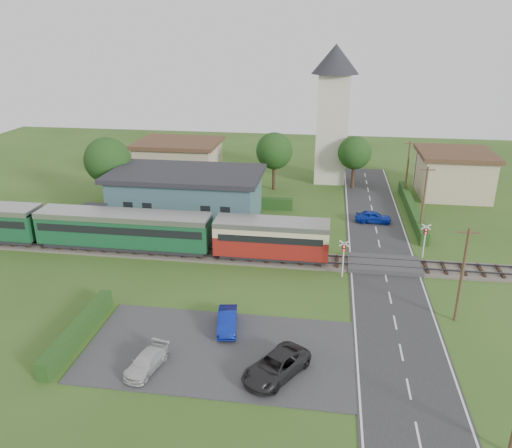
# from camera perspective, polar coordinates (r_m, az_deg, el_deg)

# --- Properties ---
(ground) EXTENTS (120.00, 120.00, 0.00)m
(ground) POSITION_cam_1_polar(r_m,az_deg,el_deg) (42.89, 1.18, -5.21)
(ground) COLOR #2D4C19
(railway_track) EXTENTS (76.00, 3.20, 0.49)m
(railway_track) POSITION_cam_1_polar(r_m,az_deg,el_deg) (44.62, 1.52, -3.95)
(railway_track) COLOR #4C443D
(railway_track) RESTS_ON ground
(road) EXTENTS (6.00, 70.00, 0.05)m
(road) POSITION_cam_1_polar(r_m,az_deg,el_deg) (42.93, 14.61, -5.89)
(road) COLOR #28282B
(road) RESTS_ON ground
(car_park) EXTENTS (17.00, 9.00, 0.08)m
(car_park) POSITION_cam_1_polar(r_m,az_deg,el_deg) (32.93, -4.25, -14.21)
(car_park) COLOR #333335
(car_park) RESTS_ON ground
(crossing_deck) EXTENTS (6.20, 3.40, 0.45)m
(crossing_deck) POSITION_cam_1_polar(r_m,az_deg,el_deg) (44.63, 14.41, -4.50)
(crossing_deck) COLOR #333335
(crossing_deck) RESTS_ON ground
(platform) EXTENTS (30.00, 3.00, 0.45)m
(platform) POSITION_cam_1_polar(r_m,az_deg,el_deg) (49.49, -9.59, -1.49)
(platform) COLOR gray
(platform) RESTS_ON ground
(equipment_hut) EXTENTS (2.30, 2.30, 2.55)m
(equipment_hut) POSITION_cam_1_polar(r_m,az_deg,el_deg) (51.91, -18.14, 0.62)
(equipment_hut) COLOR beige
(equipment_hut) RESTS_ON platform
(station_building) EXTENTS (16.00, 9.00, 5.30)m
(station_building) POSITION_cam_1_polar(r_m,az_deg,el_deg) (53.83, -7.90, 3.29)
(station_building) COLOR #3B595C
(station_building) RESTS_ON ground
(train) EXTENTS (43.20, 2.90, 3.40)m
(train) POSITION_cam_1_polar(r_m,az_deg,el_deg) (48.48, -18.30, -0.31)
(train) COLOR #232328
(train) RESTS_ON ground
(church_tower) EXTENTS (6.00, 6.00, 17.60)m
(church_tower) POSITION_cam_1_polar(r_m,az_deg,el_deg) (66.69, 8.82, 13.36)
(church_tower) COLOR beige
(church_tower) RESTS_ON ground
(house_west) EXTENTS (10.80, 8.80, 5.50)m
(house_west) POSITION_cam_1_polar(r_m,az_deg,el_deg) (68.10, -8.75, 7.15)
(house_west) COLOR tan
(house_west) RESTS_ON ground
(house_east) EXTENTS (8.80, 8.80, 5.50)m
(house_east) POSITION_cam_1_polar(r_m,az_deg,el_deg) (65.98, 21.62, 5.44)
(house_east) COLOR tan
(house_east) RESTS_ON ground
(hedge_carpark) EXTENTS (0.80, 9.00, 1.20)m
(hedge_carpark) POSITION_cam_1_polar(r_m,az_deg,el_deg) (35.67, -19.66, -11.41)
(hedge_carpark) COLOR #193814
(hedge_carpark) RESTS_ON ground
(hedge_roadside) EXTENTS (0.80, 18.00, 1.20)m
(hedge_roadside) POSITION_cam_1_polar(r_m,az_deg,el_deg) (57.94, 17.36, 1.63)
(hedge_roadside) COLOR #193814
(hedge_roadside) RESTS_ON ground
(hedge_station) EXTENTS (22.00, 0.80, 1.30)m
(hedge_station) POSITION_cam_1_polar(r_m,az_deg,el_deg) (58.58, -6.60, 2.74)
(hedge_station) COLOR #193814
(hedge_station) RESTS_ON ground
(tree_a) EXTENTS (5.20, 5.20, 8.00)m
(tree_a) POSITION_cam_1_polar(r_m,az_deg,el_deg) (59.29, -16.63, 6.98)
(tree_a) COLOR #332316
(tree_a) RESTS_ON ground
(tree_b) EXTENTS (4.60, 4.60, 7.34)m
(tree_b) POSITION_cam_1_polar(r_m,az_deg,el_deg) (63.06, 2.10, 8.33)
(tree_b) COLOR #332316
(tree_b) RESTS_ON ground
(tree_c) EXTENTS (4.20, 4.20, 6.78)m
(tree_c) POSITION_cam_1_polar(r_m,az_deg,el_deg) (64.81, 11.21, 7.97)
(tree_c) COLOR #332316
(tree_c) RESTS_ON ground
(utility_pole_b) EXTENTS (1.40, 0.22, 7.00)m
(utility_pole_b) POSITION_cam_1_polar(r_m,az_deg,el_deg) (36.86, 22.50, -5.34)
(utility_pole_b) COLOR #473321
(utility_pole_b) RESTS_ON ground
(utility_pole_c) EXTENTS (1.40, 0.22, 7.00)m
(utility_pole_c) POSITION_cam_1_polar(r_m,az_deg,el_deg) (51.40, 18.63, 2.58)
(utility_pole_c) COLOR #473321
(utility_pole_c) RESTS_ON ground
(utility_pole_d) EXTENTS (1.40, 0.22, 7.00)m
(utility_pole_d) POSITION_cam_1_polar(r_m,az_deg,el_deg) (62.77, 16.92, 6.05)
(utility_pole_d) COLOR #473321
(utility_pole_d) RESTS_ON ground
(crossing_signal_near) EXTENTS (0.84, 0.28, 3.28)m
(crossing_signal_near) POSITION_cam_1_polar(r_m,az_deg,el_deg) (41.36, 9.98, -3.31)
(crossing_signal_near) COLOR silver
(crossing_signal_near) RESTS_ON ground
(crossing_signal_far) EXTENTS (0.84, 0.28, 3.28)m
(crossing_signal_far) POSITION_cam_1_polar(r_m,az_deg,el_deg) (46.59, 18.76, -1.29)
(crossing_signal_far) COLOR silver
(crossing_signal_far) RESTS_ON ground
(streetlamp_west) EXTENTS (0.30, 0.30, 5.15)m
(streetlamp_west) POSITION_cam_1_polar(r_m,az_deg,el_deg) (65.95, -15.88, 6.34)
(streetlamp_west) COLOR #3F3F47
(streetlamp_west) RESTS_ON ground
(streetlamp_east) EXTENTS (0.30, 0.30, 5.15)m
(streetlamp_east) POSITION_cam_1_polar(r_m,az_deg,el_deg) (67.98, 17.83, 6.56)
(streetlamp_east) COLOR #3F3F47
(streetlamp_east) RESTS_ON ground
(car_on_road) EXTENTS (3.74, 1.54, 1.27)m
(car_on_road) POSITION_cam_1_polar(r_m,az_deg,el_deg) (54.23, 13.25, 0.81)
(car_on_road) COLOR #0E28A5
(car_on_road) RESTS_ON road
(car_park_blue) EXTENTS (1.84, 3.77, 1.19)m
(car_park_blue) POSITION_cam_1_polar(r_m,az_deg,el_deg) (34.59, -3.29, -11.00)
(car_park_blue) COLOR navy
(car_park_blue) RESTS_ON car_park
(car_park_silver) EXTENTS (2.20, 3.82, 1.04)m
(car_park_silver) POSITION_cam_1_polar(r_m,az_deg,el_deg) (31.66, -12.41, -15.11)
(car_park_silver) COLOR silver
(car_park_silver) RESTS_ON car_park
(car_park_dark) EXTENTS (4.31, 5.13, 1.31)m
(car_park_dark) POSITION_cam_1_polar(r_m,az_deg,el_deg) (30.44, 2.30, -15.91)
(car_park_dark) COLOR black
(car_park_dark) RESTS_ON car_park
(pedestrian_near) EXTENTS (0.63, 0.53, 1.48)m
(pedestrian_near) POSITION_cam_1_polar(r_m,az_deg,el_deg) (47.44, -1.95, -0.95)
(pedestrian_near) COLOR gray
(pedestrian_near) RESTS_ON platform
(pedestrian_far) EXTENTS (0.73, 0.87, 1.62)m
(pedestrian_far) POSITION_cam_1_polar(r_m,az_deg,el_deg) (51.10, -17.68, -0.24)
(pedestrian_far) COLOR gray
(pedestrian_far) RESTS_ON platform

